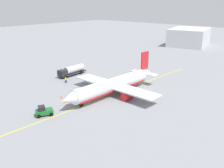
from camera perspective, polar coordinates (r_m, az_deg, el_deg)
The scene contains 9 objects.
ground_plane at distance 66.56m, azimuth -0.00°, elevation -2.45°, with size 400.00×400.00×0.00m, color gray.
airplane at distance 66.05m, azimuth 0.31°, elevation -0.24°, with size 32.98×26.22×9.50m.
fuel_tanker at distance 84.60m, azimuth -9.02°, elevation 3.08°, with size 11.04×3.44×3.15m.
pushback_tug at distance 56.50m, azimuth -15.16°, elevation -5.91°, with size 4.11×3.54×2.20m.
refueling_worker at distance 77.51m, azimuth -10.37°, elevation 0.90°, with size 0.61×0.51×1.71m.
safety_cone_nose at distance 65.37m, azimuth -11.36°, elevation -2.89°, with size 0.63×0.63×0.70m, color #F2590F.
safety_cone_wingtip at distance 62.61m, azimuth -10.63°, elevation -3.79°, with size 0.66×0.66×0.73m, color #F2590F.
distant_hangar at distance 148.31m, azimuth 16.99°, elevation 10.12°, with size 28.46×23.64×9.27m.
taxi_line_marking at distance 66.56m, azimuth -0.00°, elevation -2.45°, with size 74.81×0.30×0.01m, color yellow.
Camera 1 is at (46.50, 41.44, 23.48)m, focal length 40.53 mm.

